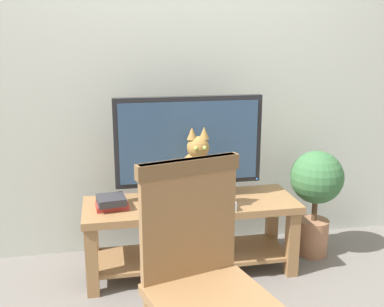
{
  "coord_description": "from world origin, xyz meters",
  "views": [
    {
      "loc": [
        -0.5,
        -2.09,
        1.46
      ],
      "look_at": [
        -0.0,
        0.47,
        0.78
      ],
      "focal_mm": 43.13,
      "sensor_mm": 36.0,
      "label": 1
    }
  ],
  "objects_px": {
    "cat": "(197,173)",
    "book_stack": "(112,202)",
    "media_box": "(196,203)",
    "potted_plant": "(316,190)",
    "tv": "(188,145)",
    "tv_stand": "(190,224)",
    "wooden_chair": "(201,270)"
  },
  "relations": [
    {
      "from": "cat",
      "to": "book_stack",
      "type": "bearing_deg",
      "value": 169.93
    },
    {
      "from": "media_box",
      "to": "cat",
      "type": "height_order",
      "value": "cat"
    },
    {
      "from": "cat",
      "to": "potted_plant",
      "type": "bearing_deg",
      "value": 11.9
    },
    {
      "from": "tv",
      "to": "media_box",
      "type": "distance_m",
      "value": 0.36
    },
    {
      "from": "book_stack",
      "to": "potted_plant",
      "type": "distance_m",
      "value": 1.34
    },
    {
      "from": "tv_stand",
      "to": "potted_plant",
      "type": "relative_size",
      "value": 1.81
    },
    {
      "from": "wooden_chair",
      "to": "potted_plant",
      "type": "height_order",
      "value": "wooden_chair"
    },
    {
      "from": "tv_stand",
      "to": "media_box",
      "type": "bearing_deg",
      "value": -79.79
    },
    {
      "from": "cat",
      "to": "book_stack",
      "type": "distance_m",
      "value": 0.53
    },
    {
      "from": "tv",
      "to": "potted_plant",
      "type": "bearing_deg",
      "value": -0.29
    },
    {
      "from": "tv",
      "to": "wooden_chair",
      "type": "relative_size",
      "value": 0.91
    },
    {
      "from": "tv_stand",
      "to": "cat",
      "type": "relative_size",
      "value": 2.97
    },
    {
      "from": "wooden_chair",
      "to": "book_stack",
      "type": "height_order",
      "value": "wooden_chair"
    },
    {
      "from": "wooden_chair",
      "to": "tv",
      "type": "bearing_deg",
      "value": 81.99
    },
    {
      "from": "tv",
      "to": "media_box",
      "type": "xyz_separation_m",
      "value": [
        0.02,
        -0.17,
        -0.32
      ]
    },
    {
      "from": "potted_plant",
      "to": "wooden_chair",
      "type": "bearing_deg",
      "value": -132.77
    },
    {
      "from": "media_box",
      "to": "wooden_chair",
      "type": "bearing_deg",
      "value": -100.45
    },
    {
      "from": "book_stack",
      "to": "tv",
      "type": "bearing_deg",
      "value": 11.1
    },
    {
      "from": "tv_stand",
      "to": "wooden_chair",
      "type": "height_order",
      "value": "wooden_chair"
    },
    {
      "from": "wooden_chair",
      "to": "potted_plant",
      "type": "relative_size",
      "value": 1.37
    },
    {
      "from": "tv_stand",
      "to": "wooden_chair",
      "type": "xyz_separation_m",
      "value": [
        -0.16,
        -1.03,
        0.25
      ]
    },
    {
      "from": "media_box",
      "to": "tv_stand",
      "type": "bearing_deg",
      "value": 100.21
    },
    {
      "from": "tv_stand",
      "to": "book_stack",
      "type": "relative_size",
      "value": 6.68
    },
    {
      "from": "book_stack",
      "to": "potted_plant",
      "type": "bearing_deg",
      "value": 3.82
    },
    {
      "from": "media_box",
      "to": "potted_plant",
      "type": "distance_m",
      "value": 0.86
    },
    {
      "from": "wooden_chair",
      "to": "cat",
      "type": "bearing_deg",
      "value": 79.32
    },
    {
      "from": "tv_stand",
      "to": "wooden_chair",
      "type": "distance_m",
      "value": 1.07
    },
    {
      "from": "tv",
      "to": "wooden_chair",
      "type": "xyz_separation_m",
      "value": [
        -0.16,
        -1.1,
        -0.23
      ]
    },
    {
      "from": "wooden_chair",
      "to": "media_box",
      "type": "bearing_deg",
      "value": 79.55
    },
    {
      "from": "cat",
      "to": "potted_plant",
      "type": "height_order",
      "value": "cat"
    },
    {
      "from": "tv",
      "to": "cat",
      "type": "distance_m",
      "value": 0.22
    },
    {
      "from": "book_stack",
      "to": "media_box",
      "type": "bearing_deg",
      "value": -8.45
    }
  ]
}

